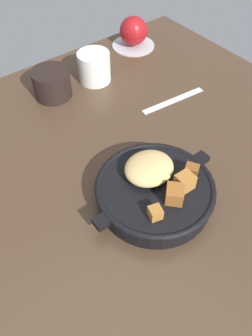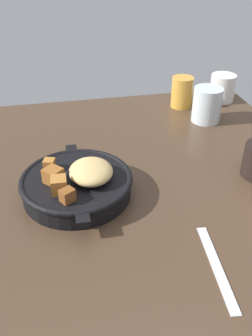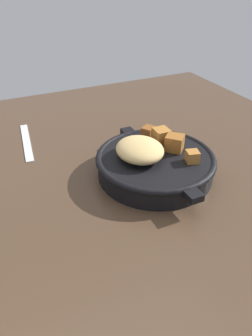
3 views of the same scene
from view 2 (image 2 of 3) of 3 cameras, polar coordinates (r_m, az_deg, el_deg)
ground_plane at (r=73.16cm, az=-3.08°, el=-5.35°), size 99.31×98.72×2.40cm
cast_iron_skillet at (r=72.02cm, az=-7.55°, el=-2.34°), size 26.27×21.98×7.33cm
butter_knife at (r=60.96cm, az=13.94°, el=-14.61°), size 17.76×3.38×0.36cm
juice_glass_amber at (r=109.97cm, az=8.71°, el=11.60°), size 6.23×6.23×8.80cm
water_glass_tall at (r=102.07cm, az=12.48°, el=9.59°), size 7.73×7.73×9.31cm
white_creamer_pitcher at (r=116.70cm, az=14.78°, el=11.97°), size 7.36×7.36×8.02cm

